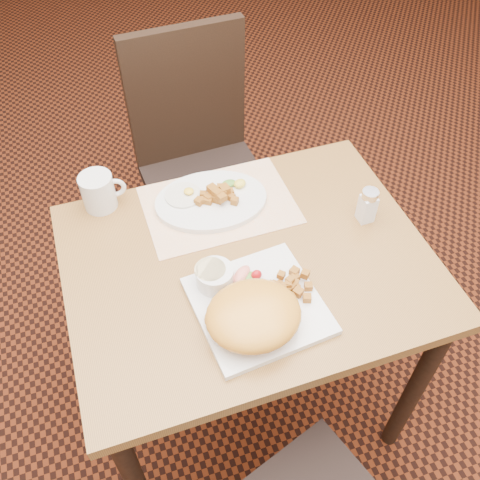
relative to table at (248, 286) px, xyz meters
name	(u,v)px	position (x,y,z in m)	size (l,w,h in m)	color
ground	(246,394)	(0.00, 0.00, -0.64)	(8.00, 8.00, 0.00)	black
table	(248,286)	(0.00, 0.00, 0.00)	(0.90, 0.70, 0.75)	olive
chair_far	(200,155)	(0.06, 0.68, -0.10)	(0.44, 0.45, 0.97)	black
placemat	(219,205)	(-0.01, 0.21, 0.11)	(0.40, 0.28, 0.00)	white
plate_square	(258,306)	(-0.03, -0.14, 0.12)	(0.28, 0.28, 0.02)	silver
plate_oval	(211,201)	(-0.03, 0.22, 0.12)	(0.30, 0.23, 0.02)	silver
hollandaise_mound	(253,316)	(-0.06, -0.19, 0.16)	(0.21, 0.19, 0.08)	gold
ramekin	(214,276)	(-0.10, -0.05, 0.15)	(0.09, 0.09, 0.05)	silver
garnish_sq	(247,275)	(-0.03, -0.06, 0.14)	(0.08, 0.06, 0.03)	#387223
fried_egg	(184,195)	(-0.10, 0.25, 0.13)	(0.10, 0.10, 0.02)	white
garnish_ov	(236,183)	(0.05, 0.25, 0.14)	(0.07, 0.05, 0.02)	#387223
salt_shaker	(368,205)	(0.34, 0.03, 0.16)	(0.04, 0.04, 0.10)	white
coffee_mug	(99,191)	(-0.31, 0.31, 0.16)	(0.12, 0.09, 0.10)	silver
home_fries_sq	(290,286)	(0.06, -0.13, 0.14)	(0.11, 0.11, 0.03)	#AC681B
home_fries_ov	(218,195)	(-0.01, 0.21, 0.14)	(0.12, 0.08, 0.04)	#AC681B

